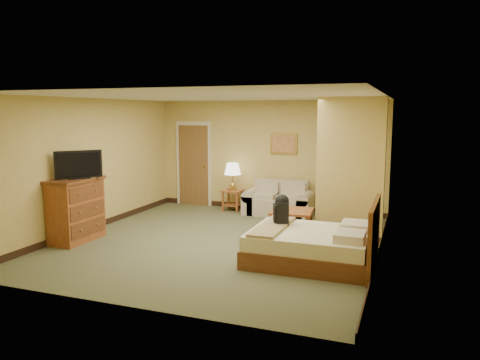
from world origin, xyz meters
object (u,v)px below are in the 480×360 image
at_px(loveseat, 278,204).
at_px(coffee_table, 292,217).
at_px(dresser, 76,210).
at_px(bed, 314,245).

xyz_separation_m(loveseat, coffee_table, (0.73, -1.68, 0.10)).
distance_m(loveseat, dresser, 4.44).
distance_m(loveseat, bed, 3.47).
xyz_separation_m(loveseat, dresser, (-2.84, -3.40, 0.33)).
bearing_deg(loveseat, dresser, -129.90).
bearing_deg(bed, loveseat, 114.89).
distance_m(loveseat, coffee_table, 1.83).
height_order(coffee_table, dresser, dresser).
height_order(coffee_table, bed, bed).
distance_m(coffee_table, dresser, 3.97).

